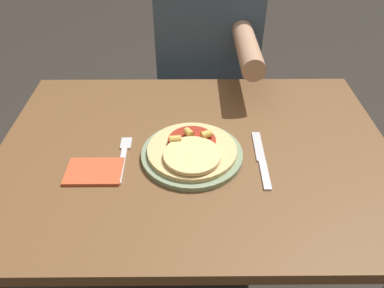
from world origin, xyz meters
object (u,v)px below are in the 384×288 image
fork (123,156)px  plate (192,154)px  dining_table (194,185)px  knife (261,160)px  person_diner (207,65)px  pizza (192,150)px

fork → plate: bearing=0.1°
plate → dining_table: bearing=77.7°
knife → person_diner: bearing=99.7°
dining_table → pizza: size_ratio=4.57×
plate → pizza: 0.02m
plate → person_diner: person_diner is taller
fork → person_diner: person_diner is taller
dining_table → person_diner: person_diner is taller
knife → fork: bearing=177.1°
knife → person_diner: (-0.11, 0.64, -0.06)m
dining_table → plate: bearing=-102.3°
person_diner → fork: bearing=-111.0°
plate → fork: size_ratio=1.47×
pizza → knife: 0.18m
plate → pizza: pizza is taller
plate → fork: plate is taller
knife → person_diner: size_ratio=0.18×
dining_table → knife: knife is taller
person_diner → plate: bearing=-96.0°
dining_table → knife: bearing=-16.3°
dining_table → pizza: pizza is taller
fork → knife: 0.35m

